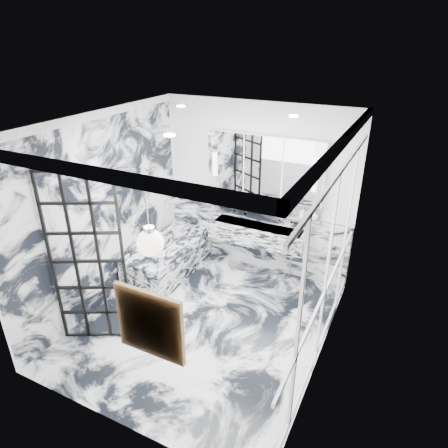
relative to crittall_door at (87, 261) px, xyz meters
The scene contains 25 objects.
floor 1.84m from the crittall_door, 36.34° to the left, with size 3.60×3.60×0.00m, color silver.
ceiling 2.17m from the crittall_door, 36.34° to the left, with size 3.60×3.60×0.00m, color white.
wall_back 2.90m from the crittall_door, 66.51° to the left, with size 3.60×3.60×0.00m, color white.
wall_front 1.51m from the crittall_door, 39.67° to the right, with size 3.60×3.60×0.00m, color white.
wall_left 0.99m from the crittall_door, 118.00° to the left, with size 3.60×3.60×0.00m, color white.
wall_right 2.89m from the crittall_door, 17.10° to the left, with size 3.60×3.60×0.00m, color white.
marble_clad_back 2.93m from the crittall_door, 66.31° to the left, with size 3.18×0.05×1.05m, color silver.
marble_clad_left 0.97m from the crittall_door, 117.20° to the left, with size 0.02×3.56×2.68m, color silver.
panel_molding 2.86m from the crittall_door, 17.22° to the left, with size 0.03×3.40×2.30m, color white.
soap_bottle_a 3.09m from the crittall_door, 55.91° to the left, with size 0.09×0.09×0.22m, color #8C5919.
soap_bottle_b 3.23m from the crittall_door, 52.31° to the left, with size 0.08×0.08×0.18m, color #4C4C51.
soap_bottle_c 3.34m from the crittall_door, 49.93° to the left, with size 0.13×0.13×0.17m, color silver.
face_pot 2.83m from the crittall_door, 64.44° to the left, with size 0.15×0.15×0.15m, color white.
amber_bottle 3.00m from the crittall_door, 58.42° to the left, with size 0.04×0.04×0.10m, color #8C5919.
flower_vase 1.28m from the crittall_door, 75.87° to the left, with size 0.07×0.07×0.12m, color silver.
crittall_door is the anchor object (origin of this frame).
artwork 1.89m from the crittall_door, 29.39° to the right, with size 0.56×0.05×0.56m, color #C74C14.
pendant_light 1.51m from the crittall_door, 15.77° to the right, with size 0.26×0.26×0.26m, color white.
trough_sink 2.76m from the crittall_door, 61.57° to the left, with size 1.60×0.45×0.30m, color silver.
ledge 2.88m from the crittall_door, 63.13° to the left, with size 1.90×0.14×0.04m, color silver.
subway_tile 2.93m from the crittall_door, 63.68° to the left, with size 1.90×0.03×0.23m, color white.
mirror_cabinet 2.96m from the crittall_door, 63.18° to the left, with size 1.90×0.16×1.00m, color white.
sconce_left 2.60m from the crittall_door, 79.03° to the left, with size 0.07×0.07×0.40m, color white.
sconce_right 3.32m from the crittall_door, 49.43° to the left, with size 0.07×0.07×0.40m, color white.
bathtub 1.95m from the crittall_door, 90.82° to the left, with size 0.75×1.65×0.55m, color silver.
Camera 1 is at (2.22, -3.88, 3.70)m, focal length 32.00 mm.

